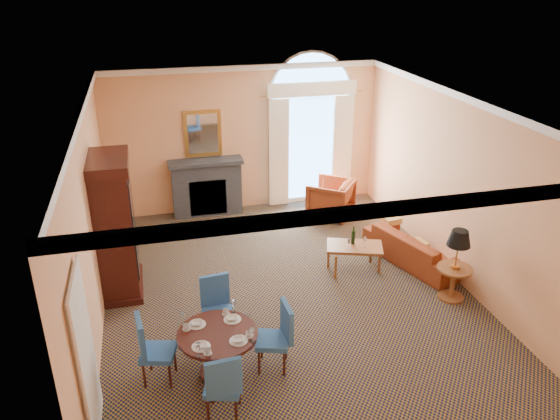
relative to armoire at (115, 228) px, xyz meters
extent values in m
plane|color=#101634|center=(2.72, -0.78, -1.14)|extent=(7.50, 7.50, 0.00)
cube|color=#FAB077|center=(2.72, 2.97, 0.46)|extent=(6.00, 0.04, 3.20)
cube|color=#FAB077|center=(-0.28, -0.78, 0.46)|extent=(0.04, 7.50, 3.20)
cube|color=#FAB077|center=(5.72, -0.78, 0.46)|extent=(0.04, 7.50, 3.20)
cube|color=silver|center=(2.72, -0.78, 2.06)|extent=(6.00, 7.50, 0.04)
cube|color=white|center=(2.72, -0.78, 2.00)|extent=(6.00, 7.50, 0.12)
cube|color=white|center=(-0.24, -3.18, -0.11)|extent=(0.08, 0.90, 2.06)
cube|color=#3C4047|center=(1.82, 2.77, -0.54)|extent=(1.50, 0.40, 1.20)
cube|color=#3C4047|center=(1.82, 2.74, 0.10)|extent=(1.60, 0.46, 0.08)
cube|color=gold|center=(1.82, 2.94, 0.66)|extent=(0.80, 0.04, 1.00)
cube|color=silver|center=(1.82, 2.92, 0.66)|extent=(0.64, 0.02, 0.84)
cube|color=white|center=(4.22, 2.95, 0.11)|extent=(1.90, 0.04, 2.50)
cube|color=#8EBEEE|center=(4.22, 2.94, 0.11)|extent=(1.70, 0.02, 2.30)
cylinder|color=white|center=(4.22, 2.95, 1.36)|extent=(1.90, 0.04, 1.90)
cube|color=white|center=(3.47, 2.83, 0.11)|extent=(0.45, 0.06, 2.45)
cube|color=white|center=(4.97, 2.83, 0.11)|extent=(0.45, 0.06, 2.45)
cube|color=white|center=(4.22, 2.83, 1.51)|extent=(2.00, 0.08, 0.30)
cube|color=black|center=(0.00, 0.00, -0.05)|extent=(0.60, 1.10, 2.19)
cube|color=black|center=(0.00, 0.00, 1.14)|extent=(0.68, 1.21, 0.18)
cube|color=black|center=(0.00, 0.00, -1.09)|extent=(0.68, 1.21, 0.11)
cylinder|color=black|center=(1.30, -2.55, -0.49)|extent=(1.07, 1.07, 0.04)
cylinder|color=black|center=(1.30, -2.55, -0.83)|extent=(0.14, 0.14, 0.63)
cylinder|color=black|center=(1.30, -2.55, -1.12)|extent=(0.54, 0.54, 0.05)
cylinder|color=silver|center=(1.54, -2.31, -0.46)|extent=(0.24, 0.24, 0.01)
imported|color=silver|center=(1.54, -2.31, -0.44)|extent=(0.15, 0.15, 0.04)
imported|color=silver|center=(1.48, -2.17, -0.43)|extent=(0.09, 0.09, 0.07)
cylinder|color=silver|center=(1.06, -2.31, -0.46)|extent=(0.24, 0.24, 0.01)
imported|color=silver|center=(1.06, -2.31, -0.44)|extent=(0.15, 0.15, 0.04)
imported|color=silver|center=(0.92, -2.38, -0.43)|extent=(0.09, 0.09, 0.07)
cylinder|color=silver|center=(1.06, -2.79, -0.46)|extent=(0.24, 0.24, 0.01)
imported|color=silver|center=(1.06, -2.79, -0.44)|extent=(0.15, 0.15, 0.04)
imported|color=silver|center=(1.13, -2.94, -0.43)|extent=(0.09, 0.09, 0.07)
cylinder|color=silver|center=(1.54, -2.79, -0.46)|extent=(0.24, 0.24, 0.01)
imported|color=silver|center=(1.54, -2.79, -0.44)|extent=(0.15, 0.15, 0.04)
imported|color=silver|center=(1.69, -2.73, -0.43)|extent=(0.09, 0.09, 0.07)
cube|color=#265797|center=(1.38, -1.77, -0.71)|extent=(0.55, 0.55, 0.08)
cube|color=#265797|center=(1.40, -1.58, -0.43)|extent=(0.44, 0.11, 0.52)
cylinder|color=black|center=(1.60, -1.67, -0.95)|extent=(0.03, 0.03, 0.39)
cylinder|color=black|center=(1.28, -1.56, -0.95)|extent=(0.03, 0.03, 0.39)
cylinder|color=black|center=(1.49, -1.99, -0.95)|extent=(0.03, 0.03, 0.39)
cylinder|color=black|center=(1.17, -1.88, -0.95)|extent=(0.03, 0.03, 0.39)
cube|color=#265797|center=(1.26, -3.28, -0.71)|extent=(0.54, 0.54, 0.08)
cube|color=#265797|center=(1.25, -3.48, -0.43)|extent=(0.43, 0.09, 0.52)
cylinder|color=black|center=(1.05, -3.40, -0.95)|extent=(0.03, 0.03, 0.39)
cylinder|color=black|center=(1.37, -3.49, -0.95)|extent=(0.03, 0.03, 0.39)
cylinder|color=black|center=(1.15, -3.07, -0.95)|extent=(0.03, 0.03, 0.39)
cylinder|color=black|center=(1.47, -3.17, -0.95)|extent=(0.03, 0.03, 0.39)
cube|color=#265797|center=(2.04, -2.58, -0.71)|extent=(0.55, 0.55, 0.08)
cube|color=#265797|center=(2.24, -2.59, -0.43)|extent=(0.08, 0.43, 0.52)
cylinder|color=black|center=(2.15, -2.79, -0.95)|extent=(0.03, 0.03, 0.39)
cylinder|color=black|center=(2.25, -2.47, -0.95)|extent=(0.03, 0.03, 0.39)
cylinder|color=black|center=(1.83, -2.69, -0.95)|extent=(0.03, 0.03, 0.39)
cylinder|color=black|center=(1.93, -2.37, -0.95)|extent=(0.03, 0.03, 0.39)
cube|color=#265797|center=(0.53, -2.46, -0.71)|extent=(0.53, 0.53, 0.08)
cube|color=#265797|center=(0.33, -2.44, -0.43)|extent=(0.12, 0.44, 0.52)
cylinder|color=black|center=(0.41, -2.26, -0.95)|extent=(0.03, 0.03, 0.39)
cylinder|color=black|center=(0.32, -2.58, -0.95)|extent=(0.03, 0.03, 0.39)
cylinder|color=black|center=(0.73, -2.34, -0.95)|extent=(0.03, 0.03, 0.39)
cylinder|color=black|center=(0.65, -2.67, -0.95)|extent=(0.03, 0.03, 0.39)
imported|color=#8E3919|center=(5.27, -0.37, -0.85)|extent=(1.39, 2.16, 0.59)
imported|color=#8E3919|center=(4.43, 1.97, -0.73)|extent=(1.26, 1.25, 0.83)
cube|color=brown|center=(4.07, -0.38, -0.67)|extent=(1.11, 0.84, 0.05)
cylinder|color=brown|center=(3.66, -0.58, -0.92)|extent=(0.05, 0.05, 0.44)
cylinder|color=brown|center=(4.49, -0.58, -0.92)|extent=(0.05, 0.05, 0.44)
cylinder|color=brown|center=(3.66, -0.18, -0.92)|extent=(0.05, 0.05, 0.44)
cylinder|color=brown|center=(4.49, -0.18, -0.92)|extent=(0.05, 0.05, 0.44)
cylinder|color=brown|center=(5.32, -1.64, -0.59)|extent=(0.58, 0.58, 0.04)
cylinder|color=brown|center=(5.32, -1.64, -0.87)|extent=(0.08, 0.08, 0.54)
cylinder|color=brown|center=(5.32, -1.64, -1.12)|extent=(0.42, 0.42, 0.04)
camera|label=1|loc=(0.68, -8.44, 3.92)|focal=35.00mm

